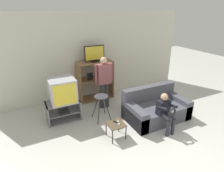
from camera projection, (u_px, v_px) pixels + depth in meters
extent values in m
plane|color=beige|center=(164.00, 167.00, 3.40)|extent=(18.00, 18.00, 0.00)
cube|color=silver|center=(92.00, 56.00, 5.84)|extent=(6.40, 0.06, 2.60)
cube|color=slate|center=(64.00, 119.00, 4.87)|extent=(0.82, 0.47, 0.02)
cube|color=slate|center=(64.00, 111.00, 4.78)|extent=(0.79, 0.47, 0.02)
cube|color=slate|center=(62.00, 102.00, 4.68)|extent=(0.82, 0.47, 0.02)
cube|color=slate|center=(47.00, 114.00, 4.61)|extent=(0.03, 0.47, 0.52)
cube|color=slate|center=(78.00, 107.00, 4.93)|extent=(0.03, 0.47, 0.52)
cube|color=black|center=(64.00, 111.00, 4.72)|extent=(0.24, 0.28, 0.05)
cube|color=#B2B2B7|center=(62.00, 90.00, 4.59)|extent=(0.62, 0.61, 0.60)
cube|color=yellow|center=(65.00, 95.00, 4.33)|extent=(0.54, 0.01, 0.52)
cube|color=#8E6642|center=(79.00, 83.00, 5.60)|extent=(0.03, 0.50, 1.21)
cube|color=#8E6642|center=(110.00, 78.00, 6.03)|extent=(0.03, 0.50, 1.21)
cube|color=#8E6642|center=(96.00, 97.00, 6.04)|extent=(1.01, 0.50, 0.03)
cube|color=#8E6642|center=(95.00, 79.00, 5.79)|extent=(1.01, 0.50, 0.03)
cube|color=#8E6642|center=(95.00, 62.00, 5.59)|extent=(1.01, 0.50, 0.03)
cube|color=black|center=(90.00, 76.00, 5.60)|extent=(0.18, 0.04, 0.22)
cube|color=black|center=(95.00, 61.00, 5.56)|extent=(0.21, 0.20, 0.04)
cube|color=black|center=(94.00, 53.00, 5.47)|extent=(0.61, 0.04, 0.44)
cube|color=yellow|center=(95.00, 53.00, 5.45)|extent=(0.56, 0.01, 0.39)
cylinder|color=black|center=(99.00, 111.00, 4.61)|extent=(0.17, 0.18, 0.65)
cylinder|color=black|center=(108.00, 109.00, 4.71)|extent=(0.17, 0.18, 0.65)
cylinder|color=black|center=(95.00, 107.00, 4.82)|extent=(0.17, 0.18, 0.65)
cylinder|color=black|center=(104.00, 105.00, 4.92)|extent=(0.17, 0.18, 0.65)
cylinder|color=#333338|center=(101.00, 96.00, 4.64)|extent=(0.36, 0.36, 0.02)
cube|color=brown|center=(116.00, 124.00, 4.06)|extent=(0.37, 0.37, 0.02)
cylinder|color=black|center=(113.00, 137.00, 3.92)|extent=(0.02, 0.02, 0.34)
cylinder|color=black|center=(126.00, 133.00, 4.06)|extent=(0.02, 0.02, 0.34)
cylinder|color=black|center=(106.00, 129.00, 4.19)|extent=(0.02, 0.02, 0.34)
cylinder|color=black|center=(119.00, 125.00, 4.33)|extent=(0.02, 0.02, 0.34)
cube|color=black|center=(116.00, 122.00, 4.09)|extent=(0.10, 0.14, 0.02)
cube|color=silver|center=(118.00, 123.00, 4.07)|extent=(0.07, 0.15, 0.02)
cube|color=#4C4C56|center=(156.00, 112.00, 4.85)|extent=(1.57, 0.93, 0.39)
cube|color=#4C4C56|center=(149.00, 93.00, 5.00)|extent=(1.57, 0.20, 0.39)
cube|color=#4C4C56|center=(134.00, 116.00, 4.55)|extent=(0.22, 0.93, 0.51)
cube|color=#4C4C56|center=(176.00, 104.00, 5.10)|extent=(0.22, 0.93, 0.51)
cylinder|color=#2D2D33|center=(102.00, 96.00, 5.31)|extent=(0.11, 0.11, 0.75)
cylinder|color=#2D2D33|center=(107.00, 95.00, 5.37)|extent=(0.11, 0.11, 0.75)
cube|color=#8C4C4C|center=(104.00, 74.00, 5.09)|extent=(0.38, 0.20, 0.56)
cylinder|color=#8C4C4C|center=(96.00, 74.00, 4.99)|extent=(0.08, 0.08, 0.53)
cylinder|color=#8C4C4C|center=(111.00, 72.00, 5.18)|extent=(0.08, 0.08, 0.53)
sphere|color=beige|center=(104.00, 60.00, 4.95)|extent=(0.18, 0.18, 0.18)
cylinder|color=#2D2D38|center=(168.00, 128.00, 4.16)|extent=(0.08, 0.08, 0.39)
cylinder|color=#2D2D38|center=(173.00, 127.00, 4.23)|extent=(0.08, 0.08, 0.39)
cylinder|color=#2D2D38|center=(164.00, 116.00, 4.20)|extent=(0.09, 0.30, 0.09)
cylinder|color=#2D2D38|center=(170.00, 114.00, 4.26)|extent=(0.09, 0.30, 0.09)
cube|color=black|center=(163.00, 107.00, 4.30)|extent=(0.30, 0.17, 0.35)
cylinder|color=black|center=(163.00, 108.00, 4.12)|extent=(0.06, 0.31, 0.14)
cylinder|color=black|center=(172.00, 106.00, 4.23)|extent=(0.06, 0.31, 0.14)
sphere|color=tan|center=(164.00, 97.00, 4.20)|extent=(0.17, 0.17, 0.17)
torus|color=black|center=(172.00, 112.00, 4.06)|extent=(0.21, 0.04, 0.21)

